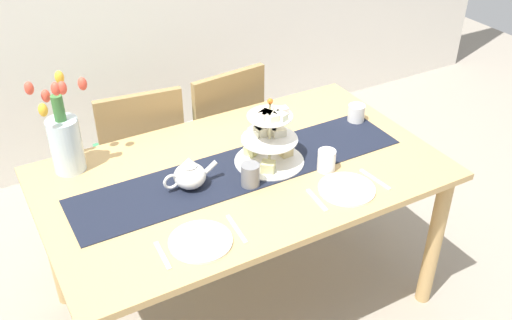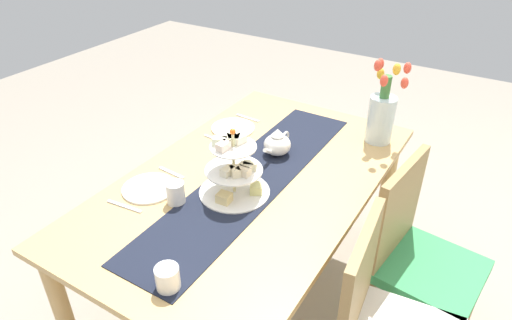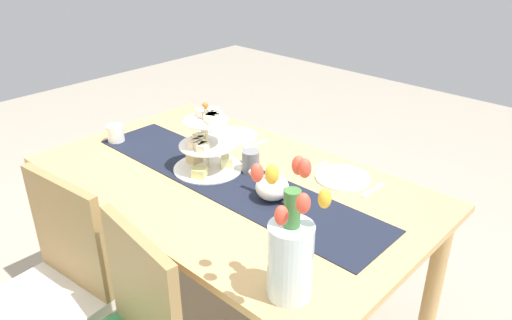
% 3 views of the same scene
% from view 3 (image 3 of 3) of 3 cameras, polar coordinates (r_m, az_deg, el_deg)
% --- Properties ---
extents(ground_plane, '(8.00, 8.00, 0.00)m').
position_cam_3_polar(ground_plane, '(2.52, -2.69, -17.67)').
color(ground_plane, gray).
extents(dining_table, '(1.67, 0.99, 0.76)m').
position_cam_3_polar(dining_table, '(2.11, -3.07, -4.62)').
color(dining_table, tan).
rests_on(dining_table, ground_plane).
extents(chair_right, '(0.46, 0.46, 0.91)m').
position_cam_3_polar(chair_right, '(2.06, -22.95, -13.40)').
color(chair_right, olive).
rests_on(chair_right, ground_plane).
extents(table_runner, '(1.46, 0.32, 0.00)m').
position_cam_3_polar(table_runner, '(2.06, -3.26, -2.24)').
color(table_runner, black).
rests_on(table_runner, dining_table).
extents(tiered_cake_stand, '(0.30, 0.30, 0.30)m').
position_cam_3_polar(tiered_cake_stand, '(2.10, -5.73, 1.66)').
color(tiered_cake_stand, beige).
rests_on(tiered_cake_stand, table_runner).
extents(teapot, '(0.24, 0.13, 0.14)m').
position_cam_3_polar(teapot, '(1.89, 1.92, -3.03)').
color(teapot, white).
rests_on(teapot, table_runner).
extents(tulip_vase, '(0.23, 0.17, 0.43)m').
position_cam_3_polar(tulip_vase, '(1.39, 4.01, -10.49)').
color(tulip_vase, silver).
rests_on(tulip_vase, dining_table).
extents(cream_jug, '(0.08, 0.08, 0.08)m').
position_cam_3_polar(cream_jug, '(2.48, -15.99, 2.96)').
color(cream_jug, white).
rests_on(cream_jug, dining_table).
extents(dinner_plate_left, '(0.23, 0.23, 0.01)m').
position_cam_3_polar(dinner_plate_left, '(2.09, 10.05, -2.03)').
color(dinner_plate_left, white).
rests_on(dinner_plate_left, dining_table).
extents(fork_left, '(0.02, 0.15, 0.01)m').
position_cam_3_polar(fork_left, '(2.03, 13.44, -3.39)').
color(fork_left, silver).
rests_on(fork_left, dining_table).
extents(knife_left, '(0.03, 0.17, 0.01)m').
position_cam_3_polar(knife_left, '(2.16, 6.87, -0.85)').
color(knife_left, silver).
rests_on(knife_left, dining_table).
extents(dinner_plate_right, '(0.23, 0.23, 0.01)m').
position_cam_3_polar(dinner_plate_right, '(2.46, -2.52, 2.83)').
color(dinner_plate_right, white).
rests_on(dinner_plate_right, dining_table).
extents(fork_right, '(0.03, 0.15, 0.01)m').
position_cam_3_polar(fork_right, '(2.37, -0.04, 1.83)').
color(fork_right, silver).
rests_on(fork_right, dining_table).
extents(knife_right, '(0.03, 0.17, 0.01)m').
position_cam_3_polar(knife_right, '(2.56, -4.81, 3.67)').
color(knife_right, silver).
rests_on(knife_right, dining_table).
extents(mug_grey, '(0.08, 0.08, 0.09)m').
position_cam_3_polar(mug_grey, '(2.09, -0.61, -0.15)').
color(mug_grey, slate).
rests_on(mug_grey, table_runner).
extents(mug_white_text, '(0.08, 0.08, 0.09)m').
position_cam_3_polar(mug_white_text, '(2.35, -5.49, 2.70)').
color(mug_white_text, white).
rests_on(mug_white_text, dining_table).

